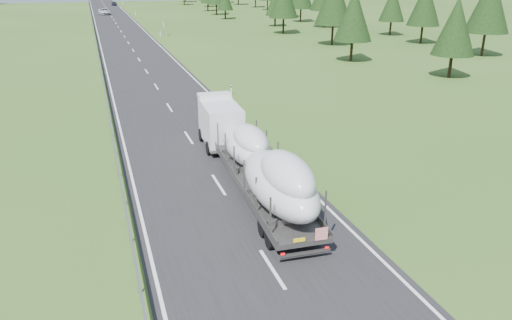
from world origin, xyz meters
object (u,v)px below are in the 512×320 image
object	(u,v)px
boat_truck	(254,155)
distant_van	(104,11)
highway_sign	(164,26)
distant_car_dark	(114,3)

from	to	relation	value
boat_truck	distant_van	distance (m)	126.54
highway_sign	boat_truck	xyz separation A→B (m)	(-5.45, -72.11, 0.20)
boat_truck	distant_car_dark	world-z (taller)	boat_truck
highway_sign	boat_truck	size ratio (longest dim) A/B	0.14
highway_sign	distant_van	distance (m)	55.10
distant_van	distant_car_dark	world-z (taller)	distant_van
highway_sign	distant_van	size ratio (longest dim) A/B	0.42
boat_truck	distant_van	world-z (taller)	boat_truck
boat_truck	distant_van	bearing A→B (deg)	91.51
highway_sign	distant_car_dark	distance (m)	94.42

